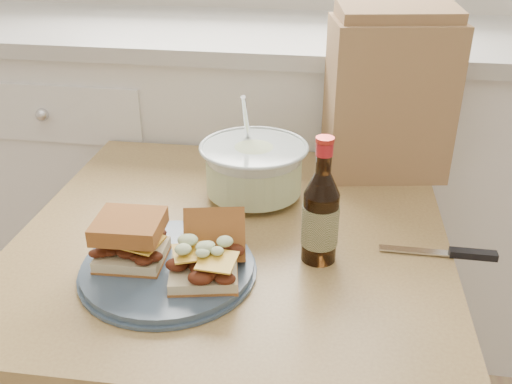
% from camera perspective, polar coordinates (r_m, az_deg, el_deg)
% --- Properties ---
extents(cabinet_run, '(2.50, 0.64, 0.94)m').
position_cam_1_polar(cabinet_run, '(1.87, -1.04, 2.04)').
color(cabinet_run, white).
rests_on(cabinet_run, ground).
extents(dining_table, '(0.85, 0.85, 0.69)m').
position_cam_1_polar(dining_table, '(1.18, -2.21, -8.09)').
color(dining_table, tan).
rests_on(dining_table, ground).
extents(plate, '(0.30, 0.30, 0.02)m').
position_cam_1_polar(plate, '(1.01, -8.79, -7.55)').
color(plate, '#3E5064').
rests_on(plate, dining_table).
extents(sandwich_left, '(0.12, 0.11, 0.08)m').
position_cam_1_polar(sandwich_left, '(1.00, -12.44, -4.62)').
color(sandwich_left, beige).
rests_on(sandwich_left, plate).
extents(sandwich_right, '(0.13, 0.17, 0.09)m').
position_cam_1_polar(sandwich_right, '(0.96, -4.89, -6.25)').
color(sandwich_right, beige).
rests_on(sandwich_right, plate).
extents(coleslaw_bowl, '(0.23, 0.23, 0.23)m').
position_cam_1_polar(coleslaw_bowl, '(1.22, -0.21, 2.06)').
color(coleslaw_bowl, silver).
rests_on(coleslaw_bowl, dining_table).
extents(beer_bottle, '(0.07, 0.07, 0.24)m').
position_cam_1_polar(beer_bottle, '(1.00, 6.47, -2.36)').
color(beer_bottle, black).
rests_on(beer_bottle, dining_table).
extents(knife, '(0.21, 0.02, 0.01)m').
position_cam_1_polar(knife, '(1.10, 19.55, -5.80)').
color(knife, silver).
rests_on(knife, dining_table).
extents(paper_bag, '(0.30, 0.22, 0.35)m').
position_cam_1_polar(paper_bag, '(1.34, 13.07, 9.04)').
color(paper_bag, '#A67550').
rests_on(paper_bag, dining_table).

